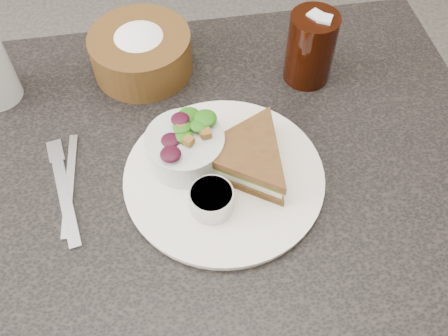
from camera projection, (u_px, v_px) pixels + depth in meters
floor at (197, 330)px, 1.36m from camera, size 6.00×6.00×0.00m
dining_table at (190, 275)px, 1.05m from camera, size 1.00×0.70×0.75m
dinner_plate at (224, 177)px, 0.74m from camera, size 0.29×0.29×0.01m
sandwich at (247, 157)px, 0.72m from camera, size 0.24×0.24×0.05m
salad_bowl at (185, 144)px, 0.72m from camera, size 0.12×0.12×0.07m
dressing_ramekin at (212, 200)px, 0.68m from camera, size 0.08×0.08×0.04m
orange_wedge at (246, 135)px, 0.76m from camera, size 0.09×0.09×0.03m
fork at (65, 197)px, 0.72m from camera, size 0.05×0.17×0.00m
knife at (70, 184)px, 0.74m from camera, size 0.02×0.18×0.00m
bread_basket at (140, 47)px, 0.84m from camera, size 0.21×0.21×0.10m
cola_glass at (311, 45)px, 0.81m from camera, size 0.08×0.08×0.14m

